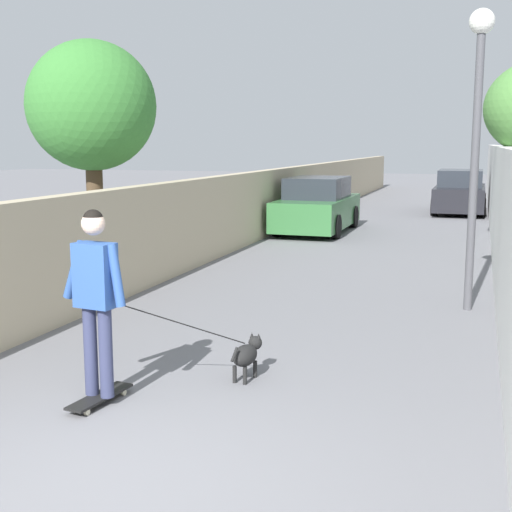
% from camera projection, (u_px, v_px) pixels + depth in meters
% --- Properties ---
extents(ground_plane, '(80.00, 80.00, 0.00)m').
position_uv_depth(ground_plane, '(377.00, 239.00, 17.99)').
color(ground_plane, slate).
extents(wall_left, '(48.00, 0.30, 1.76)m').
position_uv_depth(wall_left, '(245.00, 209.00, 16.89)').
color(wall_left, tan).
rests_on(wall_left, ground).
extents(fence_right, '(48.00, 0.30, 2.40)m').
position_uv_depth(fence_right, '(501.00, 202.00, 15.01)').
color(fence_right, white).
rests_on(fence_right, ground).
extents(tree_left_mid, '(2.40, 2.40, 4.36)m').
position_uv_depth(tree_left_mid, '(92.00, 108.00, 12.76)').
color(tree_left_mid, '#473523').
rests_on(tree_left_mid, ground).
extents(lamp_post, '(0.36, 0.36, 4.35)m').
position_uv_depth(lamp_post, '(478.00, 108.00, 9.82)').
color(lamp_post, '#4C4C51').
rests_on(lamp_post, ground).
extents(skateboard, '(0.82, 0.30, 0.08)m').
position_uv_depth(skateboard, '(100.00, 397.00, 6.57)').
color(skateboard, black).
rests_on(skateboard, ground).
extents(person_skateboarder, '(0.27, 0.72, 1.79)m').
position_uv_depth(person_skateboarder, '(96.00, 288.00, 6.39)').
color(person_skateboarder, '#333859').
rests_on(person_skateboarder, skateboard).
extents(dog, '(1.40, 1.25, 1.06)m').
position_uv_depth(dog, '(246.00, 354.00, 7.22)').
color(dog, black).
rests_on(dog, ground).
extents(car_near, '(4.20, 1.80, 1.54)m').
position_uv_depth(car_near, '(317.00, 206.00, 19.28)').
color(car_near, '#336B38').
rests_on(car_near, ground).
extents(car_far, '(4.27, 1.80, 1.54)m').
position_uv_depth(car_far, '(460.00, 193.00, 24.55)').
color(car_far, black).
rests_on(car_far, ground).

